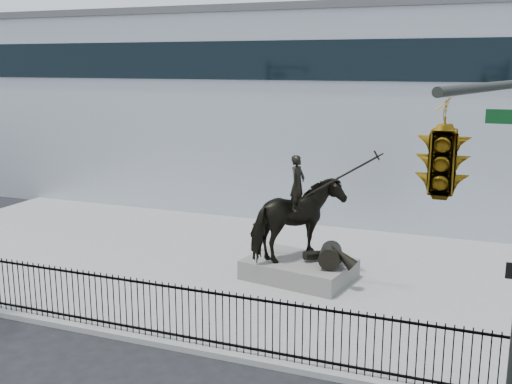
% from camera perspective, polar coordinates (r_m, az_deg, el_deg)
% --- Properties ---
extents(ground, '(120.00, 120.00, 0.00)m').
position_cam_1_polar(ground, '(14.28, -7.97, -16.81)').
color(ground, black).
rests_on(ground, ground).
extents(plaza, '(30.00, 12.00, 0.15)m').
position_cam_1_polar(plaza, '(20.09, 1.82, -7.66)').
color(plaza, gray).
rests_on(plaza, ground).
extents(building, '(44.00, 14.00, 9.00)m').
position_cam_1_polar(building, '(31.56, 9.81, 7.66)').
color(building, '#B2B9C2').
rests_on(building, ground).
extents(picket_fence, '(22.10, 0.10, 1.50)m').
position_cam_1_polar(picket_fence, '(14.87, -5.70, -11.65)').
color(picket_fence, black).
rests_on(picket_fence, plaza).
extents(statue_plinth, '(3.59, 2.77, 0.61)m').
position_cam_1_polar(statue_plinth, '(19.30, 4.12, -7.33)').
color(statue_plinth, '#62605A').
rests_on(statue_plinth, plaza).
extents(equestrian_statue, '(4.11, 2.92, 3.53)m').
position_cam_1_polar(equestrian_statue, '(18.81, 4.36, -2.82)').
color(equestrian_statue, black).
rests_on(equestrian_statue, statue_plinth).
extents(traffic_signal_right, '(2.17, 6.86, 7.00)m').
position_cam_1_polar(traffic_signal_right, '(9.08, 22.07, -1.75)').
color(traffic_signal_right, '#262924').
rests_on(traffic_signal_right, ground).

